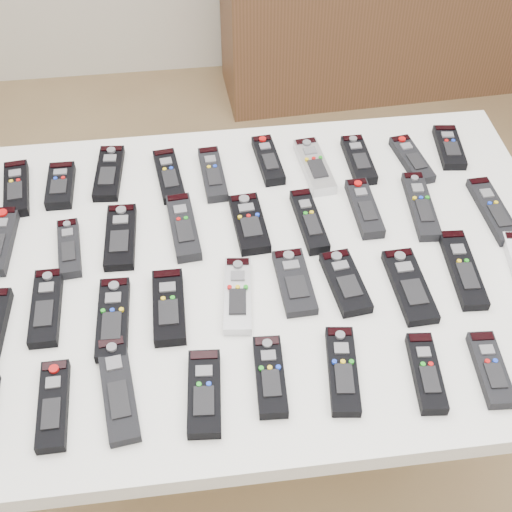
{
  "coord_description": "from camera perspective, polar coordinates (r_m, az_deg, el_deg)",
  "views": [
    {
      "loc": [
        -0.26,
        -0.92,
        1.82
      ],
      "look_at": [
        -0.14,
        0.03,
        0.8
      ],
      "focal_mm": 50.0,
      "sensor_mm": 36.0,
      "label": 1
    }
  ],
  "objects": [
    {
      "name": "remote_11",
      "position": [
        1.47,
        -14.72,
        0.6
      ],
      "size": [
        0.05,
        0.15,
        0.02
      ],
      "primitive_type": "cube",
      "rotation": [
        0.0,
        0.0,
        0.09
      ],
      "color": "black",
      "rests_on": "table"
    },
    {
      "name": "remote_5",
      "position": [
        1.63,
        0.98,
        7.67
      ],
      "size": [
        0.06,
        0.16,
        0.02
      ],
      "primitive_type": "cube",
      "rotation": [
        0.0,
        0.0,
        0.08
      ],
      "color": "black",
      "rests_on": "table"
    },
    {
      "name": "remote_15",
      "position": [
        1.48,
        4.28,
        2.8
      ],
      "size": [
        0.06,
        0.18,
        0.02
      ],
      "primitive_type": "cube",
      "rotation": [
        0.0,
        0.0,
        0.07
      ],
      "color": "black",
      "rests_on": "table"
    },
    {
      "name": "remote_12",
      "position": [
        1.47,
        -10.79,
        1.52
      ],
      "size": [
        0.07,
        0.18,
        0.02
      ],
      "primitive_type": "cube",
      "rotation": [
        0.0,
        0.0,
        -0.04
      ],
      "color": "black",
      "rests_on": "table"
    },
    {
      "name": "remote_18",
      "position": [
        1.58,
        18.44,
        3.48
      ],
      "size": [
        0.05,
        0.19,
        0.02
      ],
      "primitive_type": "cube",
      "rotation": [
        0.0,
        0.0,
        0.04
      ],
      "color": "black",
      "rests_on": "table"
    },
    {
      "name": "remote_1",
      "position": [
        1.62,
        -15.38,
        5.46
      ],
      "size": [
        0.06,
        0.14,
        0.02
      ],
      "primitive_type": "cube",
      "rotation": [
        0.0,
        0.0,
        -0.02
      ],
      "color": "black",
      "rests_on": "table"
    },
    {
      "name": "remote_17",
      "position": [
        1.55,
        13.05,
        3.93
      ],
      "size": [
        0.06,
        0.2,
        0.02
      ],
      "primitive_type": "cube",
      "rotation": [
        0.0,
        0.0,
        -0.07
      ],
      "color": "black",
      "rests_on": "table"
    },
    {
      "name": "remote_21",
      "position": [
        1.33,
        -11.37,
        -4.93
      ],
      "size": [
        0.06,
        0.18,
        0.02
      ],
      "primitive_type": "cube",
      "rotation": [
        0.0,
        0.0,
        -0.04
      ],
      "color": "black",
      "rests_on": "table"
    },
    {
      "name": "remote_4",
      "position": [
        1.59,
        -3.48,
        6.56
      ],
      "size": [
        0.05,
        0.17,
        0.02
      ],
      "primitive_type": "cube",
      "rotation": [
        0.0,
        0.0,
        0.05
      ],
      "color": "black",
      "rests_on": "table"
    },
    {
      "name": "remote_24",
      "position": [
        1.37,
        3.09,
        -2.1
      ],
      "size": [
        0.07,
        0.16,
        0.02
      ],
      "primitive_type": "cube",
      "rotation": [
        0.0,
        0.0,
        0.04
      ],
      "color": "black",
      "rests_on": "table"
    },
    {
      "name": "remote_16",
      "position": [
        1.52,
        8.67,
        3.8
      ],
      "size": [
        0.05,
        0.17,
        0.02
      ],
      "primitive_type": "cube",
      "rotation": [
        0.0,
        0.0,
        0.02
      ],
      "color": "black",
      "rests_on": "table"
    },
    {
      "name": "remote_3",
      "position": [
        1.6,
        -6.98,
        6.41
      ],
      "size": [
        0.07,
        0.17,
        0.02
      ],
      "primitive_type": "cube",
      "rotation": [
        0.0,
        0.0,
        0.11
      ],
      "color": "black",
      "rests_on": "table"
    },
    {
      "name": "ground",
      "position": [
        2.06,
        4.2,
        -15.61
      ],
      "size": [
        4.0,
        4.0,
        0.0
      ],
      "primitive_type": "plane",
      "color": "olive",
      "rests_on": "ground"
    },
    {
      "name": "remote_2",
      "position": [
        1.63,
        -11.68,
        6.51
      ],
      "size": [
        0.07,
        0.18,
        0.02
      ],
      "primitive_type": "cube",
      "rotation": [
        0.0,
        0.0,
        -0.09
      ],
      "color": "black",
      "rests_on": "table"
    },
    {
      "name": "remote_20",
      "position": [
        1.38,
        -16.44,
        -3.96
      ],
      "size": [
        0.05,
        0.17,
        0.02
      ],
      "primitive_type": "cube",
      "rotation": [
        0.0,
        0.0,
        -0.0
      ],
      "color": "black",
      "rests_on": "table"
    },
    {
      "name": "remote_32",
      "position": [
        1.22,
        -4.16,
        -10.88
      ],
      "size": [
        0.07,
        0.17,
        0.02
      ],
      "primitive_type": "cube",
      "rotation": [
        0.0,
        0.0,
        -0.08
      ],
      "color": "black",
      "rests_on": "table"
    },
    {
      "name": "remote_6",
      "position": [
        1.61,
        4.69,
        7.17
      ],
      "size": [
        0.07,
        0.18,
        0.02
      ],
      "primitive_type": "cube",
      "rotation": [
        0.0,
        0.0,
        0.09
      ],
      "color": "#B7B7BC",
      "rests_on": "table"
    },
    {
      "name": "remote_30",
      "position": [
        1.25,
        -15.91,
        -11.41
      ],
      "size": [
        0.05,
        0.17,
        0.02
      ],
      "primitive_type": "cube",
      "rotation": [
        0.0,
        0.0,
        0.01
      ],
      "color": "black",
      "rests_on": "table"
    },
    {
      "name": "remote_36",
      "position": [
        1.31,
        18.26,
        -8.6
      ],
      "size": [
        0.06,
        0.15,
        0.02
      ],
      "primitive_type": "cube",
      "rotation": [
        0.0,
        0.0,
        -0.07
      ],
      "color": "black",
      "rests_on": "table"
    },
    {
      "name": "remote_25",
      "position": [
        1.37,
        7.16,
        -2.11
      ],
      "size": [
        0.08,
        0.16,
        0.02
      ],
      "primitive_type": "cube",
      "rotation": [
        0.0,
        0.0,
        0.11
      ],
      "color": "black",
      "rests_on": "table"
    },
    {
      "name": "sideboard",
      "position": [
        3.21,
        11.88,
        19.26
      ],
      "size": [
        1.53,
        0.45,
        0.76
      ],
      "primitive_type": "cube",
      "rotation": [
        0.0,
        0.0,
        0.05
      ],
      "color": "#4B321E",
      "rests_on": "ground"
    },
    {
      "name": "remote_23",
      "position": [
        1.34,
        -1.47,
        -3.15
      ],
      "size": [
        0.07,
        0.18,
        0.02
      ],
      "primitive_type": "cube",
      "rotation": [
        0.0,
        0.0,
        -0.11
      ],
      "color": "#B7B7BC",
      "rests_on": "table"
    },
    {
      "name": "remote_26",
      "position": [
        1.39,
        12.18,
        -2.37
      ],
      "size": [
        0.07,
        0.18,
        0.02
      ],
      "primitive_type": "cube",
      "rotation": [
        0.0,
        0.0,
        0.03
      ],
      "color": "black",
      "rests_on": "table"
    },
    {
      "name": "remote_31",
      "position": [
        1.24,
        -10.98,
        -10.37
      ],
      "size": [
        0.08,
        0.21,
        0.02
      ],
      "primitive_type": "cube",
      "rotation": [
        0.0,
        0.0,
        0.12
      ],
      "color": "black",
      "rests_on": "table"
    },
    {
      "name": "remote_27",
      "position": [
        1.44,
        16.21,
        -1.02
      ],
      "size": [
        0.06,
        0.2,
        0.02
      ],
      "primitive_type": "cube",
      "rotation": [
        0.0,
        0.0,
        -0.06
      ],
      "color": "black",
      "rests_on": "table"
    },
    {
      "name": "remote_8",
      "position": [
        1.67,
        12.35,
        7.56
      ],
      "size": [
        0.07,
        0.16,
        0.02
      ],
      "primitive_type": "cube",
      "rotation": [
        0.0,
        0.0,
        0.15
      ],
      "color": "black",
      "rests_on": "table"
    },
    {
      "name": "remote_34",
      "position": [
        1.25,
        6.94,
        -9.07
      ],
      "size": [
        0.07,
        0.18,
        0.02
      ],
      "primitive_type": "cube",
      "rotation": [
        0.0,
        0.0,
        -0.13
      ],
      "color": "black",
      "rests_on": "table"
    },
    {
      "name": "remote_22",
      "position": [
        1.33,
        -6.99,
        -4.06
      ],
      "size": [
        0.06,
        0.17,
        0.02
      ],
      "primitive_type": "cube",
      "rotation": [
        0.0,
        0.0,
        -0.01
      ],
      "color": "black",
      "rests_on": "table"
    },
    {
      "name": "remote_0",
      "position": [
        1.64,
        -18.62,
        5.13
      ],
      "size": [
        0.07,
        0.17,
        0.02
      ],
      "primitive_type": "cube",
      "rotation": [
        0.0,
        0.0,
        0.1
      ],
      "color": "black",
      "rests_on": "table"
    },
    {
      "name": "remote_13",
      "position": [
        1.47,
        -5.83,
        2.32
      ],
      "size": [
        0.07,
        0.18,
        0.02
      ],
      "primitive_type": "cube",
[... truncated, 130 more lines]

